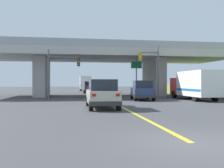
{
  "coord_description": "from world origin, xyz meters",
  "views": [
    {
      "loc": [
        -3.45,
        -6.79,
        1.79
      ],
      "look_at": [
        -0.41,
        12.96,
        1.69
      ],
      "focal_mm": 39.16,
      "sensor_mm": 36.0,
      "label": 1
    }
  ],
  "objects": [
    {
      "name": "ground",
      "position": [
        0.0,
        26.75,
        0.0
      ],
      "size": [
        160.0,
        160.0,
        0.0
      ],
      "primitive_type": "plane",
      "color": "#424244"
    },
    {
      "name": "box_truck",
      "position": [
        8.94,
        17.04,
        1.58
      ],
      "size": [
        2.33,
        7.36,
        2.98
      ],
      "color": "red",
      "rests_on": "ground"
    },
    {
      "name": "overpass_bridge",
      "position": [
        0.0,
        26.75,
        4.92
      ],
      "size": [
        35.28,
        10.84,
        6.88
      ],
      "color": "#B7B5AD",
      "rests_on": "ground"
    },
    {
      "name": "sedan_oncoming",
      "position": [
        -0.97,
        34.73,
        1.01
      ],
      "size": [
        1.93,
        4.43,
        2.02
      ],
      "color": "slate",
      "rests_on": "ground"
    },
    {
      "name": "suv_crossing",
      "position": [
        3.5,
        17.79,
        1.01
      ],
      "size": [
        2.6,
        4.84,
        2.02
      ],
      "rotation": [
        0.0,
        0.0,
        -0.13
      ],
      "color": "navy",
      "rests_on": "ground"
    },
    {
      "name": "lane_divider_stripe",
      "position": [
        0.0,
        12.04,
        0.0
      ],
      "size": [
        0.2,
        24.07,
        0.01
      ],
      "primitive_type": "cube",
      "color": "yellow",
      "rests_on": "ground"
    },
    {
      "name": "semi_truck_distant",
      "position": [
        -1.1,
        47.69,
        1.67
      ],
      "size": [
        2.33,
        6.72,
        3.2
      ],
      "color": "red",
      "rests_on": "ground"
    },
    {
      "name": "suv_lead",
      "position": [
        -1.53,
        10.29,
        1.02
      ],
      "size": [
        2.03,
        4.64,
        2.02
      ],
      "color": "#B7B29E",
      "rests_on": "ground"
    },
    {
      "name": "traffic_signal_nearside",
      "position": [
        5.49,
        20.57,
        3.8
      ],
      "size": [
        2.44,
        0.36,
        6.19
      ],
      "color": "#56595E",
      "rests_on": "ground"
    },
    {
      "name": "traffic_signal_farside",
      "position": [
        -5.03,
        20.06,
        3.37
      ],
      "size": [
        3.45,
        0.36,
        5.35
      ],
      "color": "#56595E",
      "rests_on": "ground"
    },
    {
      "name": "highway_sign",
      "position": [
        4.63,
        24.56,
        3.52
      ],
      "size": [
        1.5,
        0.17,
        4.82
      ],
      "color": "#56595E",
      "rests_on": "ground"
    }
  ]
}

